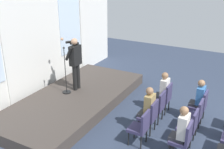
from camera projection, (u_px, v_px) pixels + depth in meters
The scene contains 16 objects.
rear_partition at pixel (34, 44), 8.90m from camera, with size 9.75×0.14×3.76m.
stage_platform at pixel (74, 100), 8.82m from camera, with size 5.43×2.51×0.35m, color #3F3833.
speaker at pixel (75, 60), 8.83m from camera, with size 0.52×0.69×1.75m.
mic_stand at pixel (66, 83), 8.81m from camera, with size 0.28×0.28×1.56m.
chair_r0_c0 at pixel (141, 126), 6.72m from camera, with size 0.46×0.44×0.94m.
chair_r0_c1 at pixel (150, 115), 7.23m from camera, with size 0.46×0.44×0.94m.
audience_r0_c1 at pixel (148, 108), 7.19m from camera, with size 0.36×0.39×1.33m.
chair_r0_c2 at pixel (158, 105), 7.74m from camera, with size 0.46×0.44×0.94m.
chair_r0_c3 at pixel (165, 96), 8.25m from camera, with size 0.46×0.44×0.94m.
audience_r0_c3 at pixel (163, 90), 8.22m from camera, with size 0.36×0.39×1.31m.
chair_r1_c0 at pixel (183, 138), 6.25m from camera, with size 0.46×0.44×0.94m.
audience_r1_c0 at pixel (181, 129), 6.21m from camera, with size 0.36×0.39×1.34m.
chair_r1_c1 at pixel (190, 125), 6.76m from camera, with size 0.46×0.44×0.94m.
chair_r1_c2 at pixel (196, 114), 7.27m from camera, with size 0.46×0.44×0.94m.
chair_r1_c3 at pixel (200, 104), 7.78m from camera, with size 0.46×0.44×0.94m.
audience_r1_c3 at pixel (198, 98), 7.75m from camera, with size 0.36×0.39×1.28m.
Camera 1 is at (-6.35, 0.05, 4.21)m, focal length 43.65 mm.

